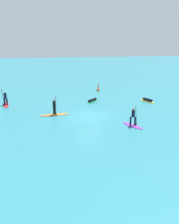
# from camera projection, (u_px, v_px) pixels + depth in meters

# --- Properties ---
(ground_plane) EXTENTS (120.00, 120.00, 0.00)m
(ground_plane) POSITION_uv_depth(u_px,v_px,m) (90.00, 116.00, 27.91)
(ground_plane) COLOR teal
(ground_plane) RESTS_ON ground
(surfer_on_yellow_board) EXTENTS (1.78, 2.45, 0.44)m
(surfer_on_yellow_board) POSITION_uv_depth(u_px,v_px,m) (147.00, 100.00, 33.57)
(surfer_on_yellow_board) COLOR yellow
(surfer_on_yellow_board) RESTS_ON ground_plane
(surfer_on_purple_board) EXTENTS (1.86, 2.45, 2.06)m
(surfer_on_purple_board) POSITION_uv_depth(u_px,v_px,m) (133.00, 121.00, 25.03)
(surfer_on_purple_board) COLOR purple
(surfer_on_purple_board) RESTS_ON ground_plane
(surfer_on_orange_board) EXTENTS (3.31, 1.06, 2.25)m
(surfer_on_orange_board) POSITION_uv_depth(u_px,v_px,m) (54.00, 111.00, 28.23)
(surfer_on_orange_board) COLOR orange
(surfer_on_orange_board) RESTS_ON ground_plane
(surfer_on_green_board) EXTENTS (2.16, 2.28, 0.41)m
(surfer_on_green_board) POSITION_uv_depth(u_px,v_px,m) (93.00, 100.00, 33.46)
(surfer_on_green_board) COLOR #23B266
(surfer_on_green_board) RESTS_ON ground_plane
(surfer_on_red_board) EXTENTS (0.98, 2.65, 2.14)m
(surfer_on_red_board) POSITION_uv_depth(u_px,v_px,m) (6.00, 101.00, 31.80)
(surfer_on_red_board) COLOR red
(surfer_on_red_board) RESTS_ON ground_plane
(marker_buoy) EXTENTS (0.46, 0.46, 1.27)m
(marker_buoy) POSITION_uv_depth(u_px,v_px,m) (98.00, 89.00, 39.34)
(marker_buoy) COLOR #E55119
(marker_buoy) RESTS_ON ground_plane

